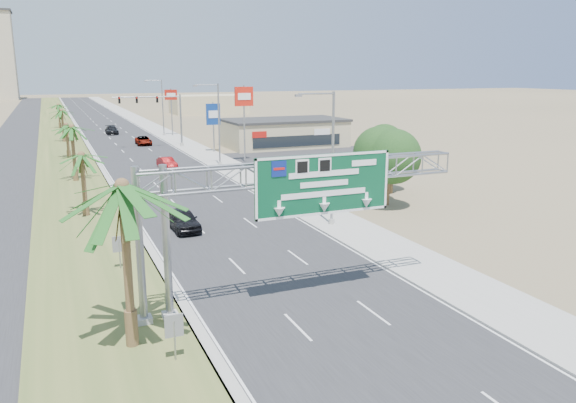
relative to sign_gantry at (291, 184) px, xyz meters
The scene contains 29 objects.
ground 11.68m from the sign_gantry, 83.89° to the right, with size 600.00×600.00×0.00m, color #8C7A59.
road 100.26m from the sign_gantry, 89.39° to the left, with size 12.00×300.00×0.02m, color #28282B.
sidewalk_right 100.71m from the sign_gantry, 84.54° to the left, with size 4.00×300.00×0.10m, color #9E9B93.
median_grass 100.65m from the sign_gantry, 95.10° to the left, with size 7.00×300.00×0.12m, color #485A28.
opposing_road 101.51m from the sign_gantry, 99.05° to the left, with size 8.00×300.00×0.02m, color #28282B.
sign_gantry is the anchor object (origin of this frame).
palm_near 8.41m from the sign_gantry, 166.68° to the right, with size 5.70×5.70×8.35m.
palm_row_b 23.66m from the sign_gantry, 110.92° to the left, with size 3.99×3.99×5.95m.
palm_row_c 39.00m from the sign_gantry, 102.50° to the left, with size 3.99×3.99×6.75m.
palm_row_d 56.73m from the sign_gantry, 98.56° to the left, with size 3.99×3.99×5.45m.
palm_row_e 75.55m from the sign_gantry, 96.41° to the left, with size 3.99×3.99×6.15m.
palm_row_f 100.44m from the sign_gantry, 94.82° to the left, with size 3.99×3.99×5.75m.
streetlight_near 14.75m from the sign_gantry, 55.30° to the left, with size 3.27×0.44×10.00m.
streetlight_mid 42.92m from the sign_gantry, 78.76° to the left, with size 3.27×0.44×10.00m.
streetlight_far 78.53m from the sign_gantry, 83.89° to the left, with size 3.27×0.44×10.00m.
signal_mast 62.37m from the sign_gantry, 84.26° to the left, with size 10.28×0.71×8.00m.
store_building 60.77m from the sign_gantry, 67.64° to the left, with size 18.00×10.00×4.00m, color #CCBA8A.
oak_near 22.77m from the sign_gantry, 45.02° to the left, with size 4.50×4.50×6.80m.
oak_far 27.77m from the sign_gantry, 46.48° to the left, with size 3.50×3.50×5.60m.
median_signback_a 9.06m from the sign_gantry, 149.77° to the right, with size 0.75×0.08×2.08m.
median_signback_b 11.90m from the sign_gantry, 132.65° to the left, with size 0.75×0.08×2.08m.
building_distant_right 133.78m from the sign_gantry, 76.57° to the left, with size 20.00×12.00×5.00m, color #CCBA8A.
car_left_lane 16.14m from the sign_gantry, 98.02° to the left, with size 1.85×4.60×1.57m, color black.
car_mid_lane 42.91m from the sign_gantry, 87.18° to the left, with size 1.42×4.07×1.34m, color maroon.
car_right_lane 66.65m from the sign_gantry, 87.36° to the left, with size 2.26×4.89×1.36m, color gray.
car_far 84.83m from the sign_gantry, 89.90° to the left, with size 2.12×5.21×1.51m, color black.
pole_sign_red_near 45.44m from the sign_gantry, 74.19° to the left, with size 2.40×0.37×9.74m.
pole_sign_blue 55.13m from the sign_gantry, 78.31° to the left, with size 2.00×0.38×7.16m.
pole_sign_red_far 78.39m from the sign_gantry, 82.62° to the left, with size 2.18×1.00×8.45m.
Camera 1 is at (-11.66, -14.58, 11.39)m, focal length 35.00 mm.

